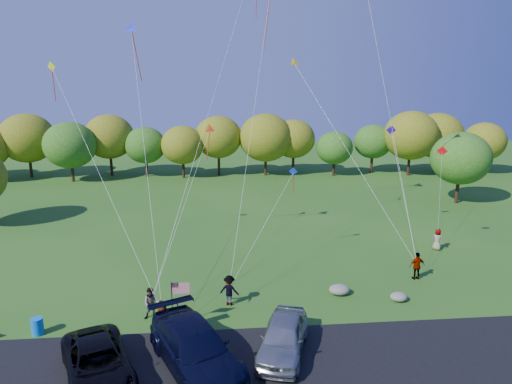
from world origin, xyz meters
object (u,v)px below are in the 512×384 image
at_px(minivan_dark, 98,363).
at_px(flyer_d, 417,266).
at_px(flyer_c, 229,290).
at_px(flyer_b, 151,303).
at_px(flyer_e, 437,239).
at_px(minivan_silver, 283,337).
at_px(minivan_navy, 195,348).
at_px(trash_barrel, 37,326).
at_px(flyer_a, 163,316).

xyz_separation_m(minivan_dark, flyer_d, (18.01, 8.71, 0.07)).
xyz_separation_m(minivan_dark, flyer_c, (5.82, 6.35, 0.05)).
relative_size(flyer_b, flyer_d, 0.97).
distance_m(flyer_d, flyer_e, 6.23).
bearing_deg(flyer_e, minivan_silver, 88.66).
bearing_deg(flyer_e, flyer_b, 69.19).
bearing_deg(minivan_dark, minivan_navy, -15.30).
relative_size(flyer_c, trash_barrel, 2.01).
relative_size(minivan_dark, trash_barrel, 6.36).
bearing_deg(minivan_navy, trash_barrel, 131.45).
bearing_deg(minivan_dark, flyer_e, 10.30).
bearing_deg(minivan_silver, flyer_c, 132.20).
distance_m(minivan_silver, trash_barrel, 12.49).
height_order(flyer_b, flyer_e, flyer_b).
distance_m(minivan_silver, flyer_c, 5.63).
relative_size(minivan_silver, flyer_d, 2.70).
bearing_deg(trash_barrel, minivan_silver, -13.09).
relative_size(minivan_silver, flyer_a, 2.90).
bearing_deg(flyer_d, flyer_b, 7.28).
bearing_deg(flyer_d, trash_barrel, 6.94).
distance_m(flyer_c, flyer_d, 12.42).
xyz_separation_m(flyer_d, trash_barrel, (-21.99, -4.65, -0.47)).
height_order(flyer_b, flyer_d, flyer_d).
bearing_deg(minivan_navy, minivan_silver, -13.88).
bearing_deg(flyer_a, trash_barrel, 156.45).
xyz_separation_m(flyer_a, flyer_b, (-0.73, 1.37, 0.04)).
height_order(minivan_silver, flyer_b, flyer_b).
height_order(minivan_navy, flyer_c, minivan_navy).
bearing_deg(flyer_c, trash_barrel, 32.52).
distance_m(minivan_dark, minivan_silver, 8.27).
xyz_separation_m(flyer_c, trash_barrel, (-9.80, -2.29, -0.45)).
height_order(flyer_e, trash_barrel, flyer_e).
xyz_separation_m(minivan_navy, flyer_a, (-1.80, 3.30, -0.17)).
bearing_deg(minivan_silver, minivan_navy, -151.71).
distance_m(flyer_e, trash_barrel, 27.53).
distance_m(flyer_b, flyer_e, 21.94).
xyz_separation_m(minivan_silver, flyer_a, (-5.85, 2.53, -0.05)).
height_order(minivan_navy, flyer_e, minivan_navy).
bearing_deg(trash_barrel, flyer_e, 20.38).
distance_m(minivan_silver, flyer_e, 18.45).
distance_m(minivan_dark, trash_barrel, 5.70).
height_order(minivan_silver, flyer_c, flyer_c).
bearing_deg(minivan_silver, flyer_a, 174.11).
relative_size(flyer_d, trash_barrel, 2.07).
height_order(minivan_dark, flyer_c, flyer_c).
bearing_deg(flyer_a, flyer_e, 5.97).
height_order(flyer_a, flyer_c, flyer_c).
bearing_deg(flyer_d, flyer_a, 12.50).
distance_m(minivan_dark, minivan_navy, 4.15).
bearing_deg(flyer_d, flyer_c, 5.95).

